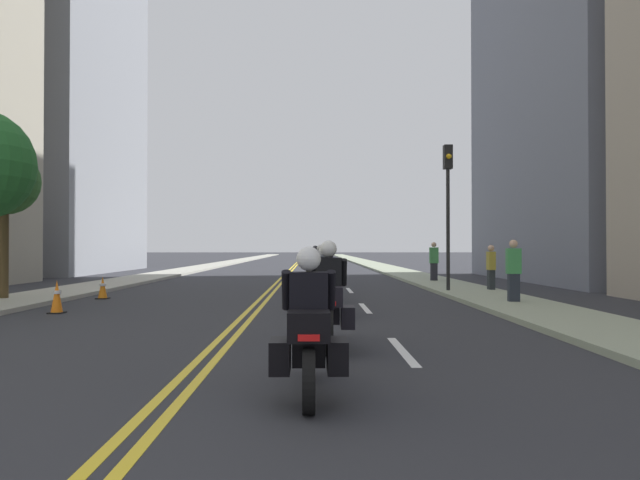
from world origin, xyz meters
TOP-DOWN VIEW (x-y plane):
  - ground_plane at (0.00, 48.00)m, footprint 264.00×264.00m
  - sidewalk_left at (-6.75, 48.00)m, footprint 2.32×144.00m
  - sidewalk_right at (6.75, 48.00)m, footprint 2.32×144.00m
  - centreline_yellow_inner at (-0.12, 48.00)m, footprint 0.12×132.00m
  - centreline_yellow_outer at (0.12, 48.00)m, footprint 0.12×132.00m
  - lane_dashes_white at (2.80, 29.00)m, footprint 0.14×56.40m
  - building_left_1 at (-14.04, 35.47)m, footprint 6.28×13.72m
  - motorcycle_0 at (1.41, 5.41)m, footprint 0.76×2.09m
  - motorcycle_1 at (1.70, 8.26)m, footprint 0.77×2.24m
  - motorcycle_2 at (1.73, 12.53)m, footprint 0.78×2.09m
  - motorcycle_3 at (1.78, 15.87)m, footprint 0.77×2.23m
  - motorcycle_4 at (1.74, 19.25)m, footprint 0.76×2.20m
  - motorcycle_5 at (1.58, 23.19)m, footprint 0.76×2.21m
  - traffic_cone_0 at (-4.86, 16.74)m, footprint 0.34×0.34m
  - traffic_cone_1 at (-4.55, 12.96)m, footprint 0.34×0.34m
  - traffic_light_near at (5.99, 18.44)m, footprint 0.28×0.38m
  - pedestrian_0 at (6.72, 24.08)m, footprint 0.36×0.22m
  - pedestrian_1 at (6.79, 14.53)m, footprint 0.37×0.24m
  - pedestrian_2 at (7.54, 18.80)m, footprint 0.22×0.48m
  - street_tree_1 at (-7.28, 15.75)m, footprint 1.91×1.91m

SIDE VIEW (x-z plane):
  - ground_plane at x=0.00m, z-range 0.00..0.00m
  - centreline_yellow_inner at x=-0.12m, z-range 0.00..0.01m
  - centreline_yellow_outer at x=0.12m, z-range 0.00..0.01m
  - lane_dashes_white at x=2.80m, z-range 0.00..0.01m
  - sidewalk_left at x=-6.75m, z-range 0.00..0.12m
  - sidewalk_right at x=6.75m, z-range 0.00..0.12m
  - traffic_cone_0 at x=-4.86m, z-range 0.00..0.67m
  - traffic_cone_1 at x=-4.55m, z-range 0.00..0.78m
  - motorcycle_2 at x=1.73m, z-range -0.15..1.42m
  - motorcycle_0 at x=1.41m, z-range -0.14..1.42m
  - motorcycle_5 at x=1.58m, z-range -0.17..1.46m
  - motorcycle_3 at x=1.78m, z-range -0.14..1.44m
  - motorcycle_4 at x=1.74m, z-range -0.17..1.48m
  - motorcycle_1 at x=1.70m, z-range -0.16..1.49m
  - pedestrian_2 at x=7.54m, z-range 0.03..1.66m
  - pedestrian_1 at x=6.79m, z-range 0.03..1.78m
  - pedestrian_0 at x=6.72m, z-range 0.03..1.81m
  - street_tree_1 at x=-7.28m, z-range 1.19..5.58m
  - traffic_light_near at x=5.99m, z-range 0.93..5.90m
  - building_left_1 at x=-14.04m, z-range 0.00..26.99m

